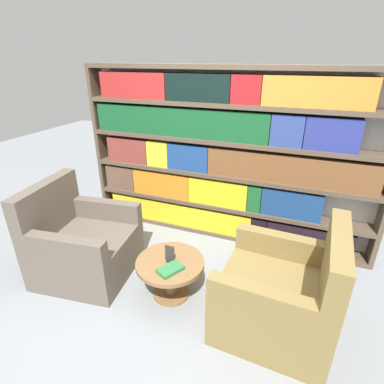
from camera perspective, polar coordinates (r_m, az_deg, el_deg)
ground_plane at (r=3.04m, az=-2.30°, el=-20.88°), size 14.00×14.00×0.00m
bookshelf at (r=3.67m, az=5.53°, el=6.40°), size 3.56×0.30×2.08m
armchair_left at (r=3.44m, az=-20.09°, el=-9.45°), size 1.02×1.01×1.01m
armchair_right at (r=2.76m, az=16.60°, el=-18.42°), size 0.96×0.94×1.01m
coffee_table at (r=2.97m, az=-4.14°, el=-14.74°), size 0.65×0.65×0.40m
table_sign at (r=2.86m, az=-4.25°, el=-11.84°), size 0.09×0.06×0.17m
stray_book at (r=2.78m, az=-4.13°, el=-14.47°), size 0.23×0.27×0.04m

